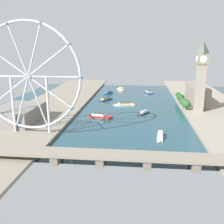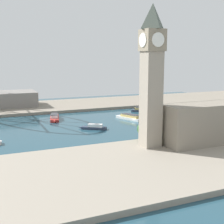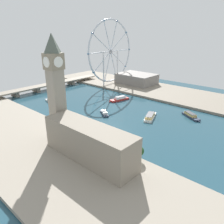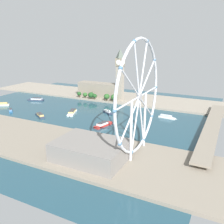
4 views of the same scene
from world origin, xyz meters
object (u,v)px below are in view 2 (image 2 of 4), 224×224
at_px(tour_boat_4, 143,110).
at_px(clock_tower, 152,74).
at_px(tour_boat_5, 55,117).
at_px(riverside_hall, 8,99).
at_px(tour_boat_7, 184,106).
at_px(tour_boat_2, 222,106).
at_px(tour_boat_1, 94,127).
at_px(parliament_block, 216,122).
at_px(tour_boat_0, 130,117).

bearing_deg(tour_boat_4, clock_tower, -85.75).
bearing_deg(tour_boat_4, tour_boat_5, -145.32).
relative_size(riverside_hall, tour_boat_5, 1.89).
bearing_deg(tour_boat_7, tour_boat_2, -165.33).
distance_m(tour_boat_1, tour_boat_4, 100.53).
xyz_separation_m(parliament_block, tour_boat_5, (133.45, 82.70, -14.23)).
height_order(riverside_hall, tour_boat_7, riverside_hall).
bearing_deg(tour_boat_1, tour_boat_4, -109.71).
xyz_separation_m(clock_tower, tour_boat_7, (134.09, -125.63, -48.02)).
relative_size(tour_boat_5, tour_boat_7, 1.75).
distance_m(parliament_block, tour_boat_5, 157.64).
distance_m(tour_boat_0, tour_boat_5, 74.31).
bearing_deg(riverside_hall, clock_tower, -161.86).
bearing_deg(tour_boat_7, tour_boat_4, 42.47).
distance_m(tour_boat_0, tour_boat_2, 133.46).
height_order(parliament_block, tour_boat_0, parliament_block).
relative_size(clock_tower, tour_boat_1, 3.95).
height_order(tour_boat_2, tour_boat_5, tour_boat_2).
bearing_deg(parliament_block, clock_tower, 81.36).
bearing_deg(tour_boat_1, tour_boat_2, -132.95).
xyz_separation_m(riverside_hall, tour_boat_7, (-81.97, -196.40, -9.57)).
distance_m(clock_tower, riverside_hall, 230.58).
relative_size(clock_tower, riverside_hall, 1.39).
relative_size(riverside_hall, tour_boat_4, 2.25).
bearing_deg(tour_boat_1, tour_boat_0, -116.86).
relative_size(tour_boat_1, tour_boat_4, 0.79).
relative_size(clock_tower, tour_boat_5, 2.64).
distance_m(tour_boat_4, tour_boat_5, 102.86).
bearing_deg(riverside_hall, tour_boat_0, -138.16).
bearing_deg(tour_boat_5, tour_boat_2, 99.66).
bearing_deg(riverside_hall, tour_boat_1, -158.12).
xyz_separation_m(riverside_hall, tour_boat_0, (-117.30, -105.03, -9.36)).
height_order(clock_tower, tour_boat_5, clock_tower).
xyz_separation_m(parliament_block, tour_boat_7, (141.36, -77.74, -14.44)).
relative_size(tour_boat_1, tour_boat_2, 1.02).
bearing_deg(parliament_block, tour_boat_0, 7.32).
height_order(tour_boat_4, tour_boat_5, tour_boat_5).
relative_size(clock_tower, tour_boat_7, 4.62).
height_order(clock_tower, tour_boat_1, clock_tower).
bearing_deg(tour_boat_5, tour_boat_7, 105.85).
distance_m(clock_tower, tour_boat_5, 139.34).
bearing_deg(tour_boat_2, clock_tower, 179.68).
bearing_deg(tour_boat_4, tour_boat_1, -112.12).
bearing_deg(tour_boat_5, parliament_block, 44.81).
bearing_deg(tour_boat_5, tour_boat_0, 81.38).
distance_m(tour_boat_0, tour_boat_4, 47.23).
distance_m(tour_boat_2, tour_boat_4, 100.48).
bearing_deg(tour_boat_7, tour_boat_5, 43.15).
bearing_deg(tour_boat_1, clock_tower, 134.12).
xyz_separation_m(tour_boat_0, tour_boat_1, (-26.49, 47.29, -0.39)).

